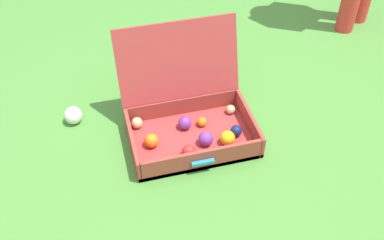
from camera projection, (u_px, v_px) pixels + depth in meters
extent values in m
plane|color=#4C8C38|center=(195.00, 151.00, 2.33)|extent=(16.00, 16.00, 0.00)
cube|color=#B23838|center=(192.00, 139.00, 2.37)|extent=(0.63, 0.41, 0.03)
cube|color=#9E3D33|center=(132.00, 143.00, 2.28)|extent=(0.02, 0.41, 0.13)
cube|color=#9E3D33|center=(249.00, 122.00, 2.39)|extent=(0.02, 0.41, 0.13)
cube|color=#9E3D33|center=(202.00, 160.00, 2.20)|extent=(0.59, 0.02, 0.13)
cube|color=#9E3D33|center=(183.00, 107.00, 2.47)|extent=(0.59, 0.02, 0.13)
cube|color=#B23838|center=(179.00, 61.00, 2.35)|extent=(0.63, 0.14, 0.40)
cube|color=teal|center=(204.00, 162.00, 2.18)|extent=(0.11, 0.02, 0.02)
sphere|color=orange|center=(151.00, 141.00, 2.30)|extent=(0.07, 0.07, 0.07)
sphere|color=#D1B784|center=(231.00, 109.00, 2.48)|extent=(0.05, 0.05, 0.05)
sphere|color=navy|center=(236.00, 131.00, 2.36)|extent=(0.06, 0.06, 0.06)
sphere|color=#D1B784|center=(137.00, 123.00, 2.40)|extent=(0.06, 0.06, 0.06)
sphere|color=purple|center=(206.00, 139.00, 2.30)|extent=(0.07, 0.07, 0.07)
sphere|color=yellow|center=(228.00, 138.00, 2.31)|extent=(0.08, 0.08, 0.08)
sphere|color=orange|center=(202.00, 122.00, 2.41)|extent=(0.05, 0.05, 0.05)
sphere|color=red|center=(189.00, 152.00, 2.24)|extent=(0.07, 0.07, 0.07)
sphere|color=purple|center=(185.00, 123.00, 2.39)|extent=(0.07, 0.07, 0.07)
sphere|color=white|center=(73.00, 115.00, 2.45)|extent=(0.10, 0.10, 0.10)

